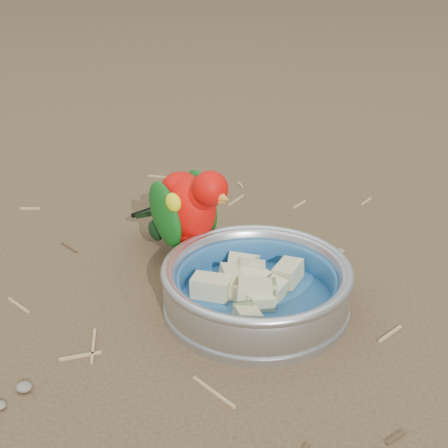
# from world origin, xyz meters

# --- Properties ---
(ground) EXTENTS (60.00, 60.00, 0.00)m
(ground) POSITION_xyz_m (0.00, 0.00, 0.00)
(ground) COLOR #503C28
(food_bowl) EXTENTS (0.23, 0.23, 0.02)m
(food_bowl) POSITION_xyz_m (0.04, 0.00, 0.01)
(food_bowl) COLOR #B2B2BA
(food_bowl) RESTS_ON ground
(bowl_wall) EXTENTS (0.23, 0.23, 0.04)m
(bowl_wall) POSITION_xyz_m (0.04, 0.00, 0.04)
(bowl_wall) COLOR #B2B2BA
(bowl_wall) RESTS_ON food_bowl
(fruit_wedges) EXTENTS (0.14, 0.14, 0.03)m
(fruit_wedges) POSITION_xyz_m (0.04, 0.00, 0.03)
(fruit_wedges) COLOR #C8C08E
(fruit_wedges) RESTS_ON food_bowl
(lory_parrot) EXTENTS (0.19, 0.18, 0.14)m
(lory_parrot) POSITION_xyz_m (-0.07, 0.10, 0.07)
(lory_parrot) COLOR red
(lory_parrot) RESTS_ON ground
(ground_debris) EXTENTS (0.90, 0.80, 0.01)m
(ground_debris) POSITION_xyz_m (-0.05, 0.06, 0.00)
(ground_debris) COLOR tan
(ground_debris) RESTS_ON ground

